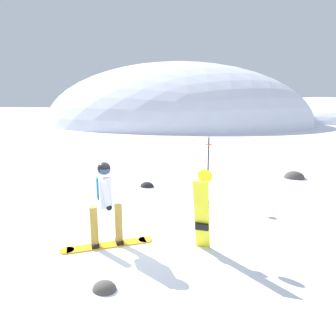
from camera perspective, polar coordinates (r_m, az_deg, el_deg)
The scene contains 9 objects.
ground_plane at distance 6.14m, azimuth -6.43°, elevation -15.14°, with size 300.00×300.00×0.00m, color white.
ridge_peak_main at distance 43.19m, azimuth 1.52°, elevation 8.52°, with size 35.73×32.15×16.21m.
ridge_peak_far at distance 57.97m, azimuth 26.15°, elevation 8.24°, with size 30.56×27.50×7.46m.
snowboarder_main at distance 6.06m, azimuth -11.78°, elevation -6.25°, with size 1.56×1.17×1.71m.
spare_snowboard at distance 5.77m, azimuth 6.50°, elevation -8.19°, with size 0.28×0.50×1.60m.
piste_marker_near at distance 8.69m, azimuth 7.62°, elevation 0.74°, with size 0.20×0.20×1.92m.
rock_dark at distance 5.09m, azimuth -11.94°, elevation -21.59°, with size 0.38×0.33×0.27m.
rock_mid at distance 10.36m, azimuth -3.99°, elevation -3.55°, with size 0.47×0.40×0.33m.
rock_small at distance 12.47m, azimuth 22.78°, elevation -1.77°, with size 0.75×0.64×0.53m.
Camera 1 is at (2.23, -4.98, 2.82)m, focal length 32.19 mm.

